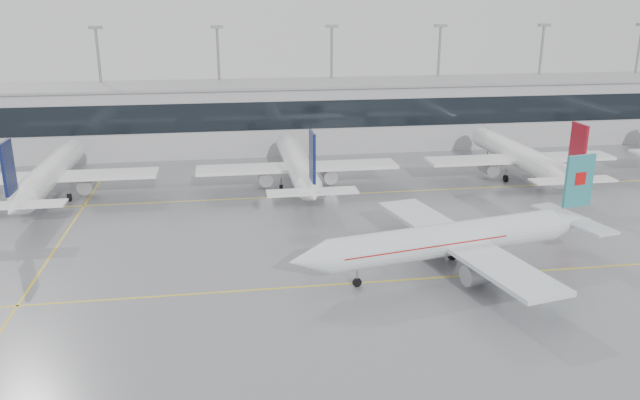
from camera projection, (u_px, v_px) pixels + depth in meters
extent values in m
plane|color=gray|center=(339.00, 284.00, 61.55)|extent=(320.00, 320.00, 0.00)
cube|color=yellow|center=(339.00, 284.00, 61.55)|extent=(120.00, 0.25, 0.01)
cube|color=yellow|center=(301.00, 196.00, 89.82)|extent=(120.00, 0.25, 0.01)
cube|color=yellow|center=(57.00, 246.00, 71.30)|extent=(0.25, 60.00, 0.01)
cube|color=#A7A7AB|center=(280.00, 117.00, 118.17)|extent=(180.00, 15.00, 12.00)
cube|color=black|center=(283.00, 116.00, 110.60)|extent=(180.00, 0.20, 5.00)
cube|color=gray|center=(279.00, 84.00, 116.30)|extent=(182.00, 16.00, 0.40)
cylinder|color=gray|center=(102.00, 90.00, 117.49)|extent=(0.50, 0.50, 22.00)
cube|color=gray|center=(95.00, 27.00, 114.09)|extent=(2.40, 1.00, 0.60)
cylinder|color=gray|center=(220.00, 87.00, 120.71)|extent=(0.50, 0.50, 22.00)
cube|color=gray|center=(217.00, 27.00, 117.31)|extent=(2.40, 1.00, 0.60)
cylinder|color=gray|center=(331.00, 85.00, 123.93)|extent=(0.50, 0.50, 22.00)
cube|color=gray|center=(332.00, 26.00, 120.53)|extent=(2.40, 1.00, 0.60)
cylinder|color=gray|center=(438.00, 83.00, 127.15)|extent=(0.50, 0.50, 22.00)
cube|color=gray|center=(441.00, 26.00, 123.75)|extent=(2.40, 1.00, 0.60)
cylinder|color=gray|center=(538.00, 81.00, 130.37)|extent=(0.50, 0.50, 22.00)
cube|color=gray|center=(544.00, 25.00, 126.97)|extent=(2.40, 1.00, 0.60)
cylinder|color=gray|center=(634.00, 79.00, 133.59)|extent=(0.50, 0.50, 22.00)
cylinder|color=silver|center=(447.00, 240.00, 63.31)|extent=(25.99, 8.56, 3.39)
cone|color=silver|center=(309.00, 260.00, 58.31)|extent=(4.60, 4.13, 3.39)
cone|color=silver|center=(571.00, 221.00, 68.57)|extent=(6.17, 4.46, 3.39)
cube|color=silver|center=(459.00, 241.00, 63.93)|extent=(10.58, 28.43, 0.45)
cube|color=silver|center=(573.00, 219.00, 68.54)|extent=(4.93, 11.11, 0.25)
cube|color=teal|center=(579.00, 181.00, 67.32)|extent=(3.60, 1.07, 5.78)
cylinder|color=gray|center=(481.00, 274.00, 59.93)|extent=(3.95, 2.79, 2.10)
cylinder|color=gray|center=(431.00, 240.00, 68.50)|extent=(3.95, 2.79, 2.10)
cylinder|color=gray|center=(357.00, 276.00, 60.72)|extent=(0.20, 0.20, 1.44)
cylinder|color=black|center=(357.00, 282.00, 60.93)|extent=(0.94, 0.48, 0.90)
cylinder|color=gray|center=(481.00, 267.00, 62.52)|extent=(0.24, 0.24, 1.44)
cylinder|color=black|center=(480.00, 273.00, 62.74)|extent=(1.17, 0.66, 1.10)
cylinder|color=gray|center=(453.00, 248.00, 67.16)|extent=(0.24, 0.24, 1.44)
cylinder|color=black|center=(453.00, 255.00, 67.38)|extent=(1.17, 0.66, 1.10)
cube|color=#B70F0F|center=(579.00, 178.00, 67.23)|extent=(1.46, 0.72, 1.40)
cube|color=#B70F0F|center=(421.00, 241.00, 62.24)|extent=(18.32, 7.01, 0.12)
cylinder|color=white|center=(51.00, 171.00, 88.27)|extent=(3.59, 27.36, 3.59)
cone|color=white|center=(75.00, 147.00, 103.04)|extent=(3.59, 4.00, 3.59)
cone|color=white|center=(16.00, 207.00, 72.74)|extent=(3.59, 5.60, 3.59)
cube|color=white|center=(49.00, 177.00, 86.97)|extent=(29.64, 5.00, 0.45)
cube|color=white|center=(15.00, 205.00, 72.46)|extent=(11.40, 2.80, 0.25)
cube|color=#0D1642|center=(8.00, 168.00, 70.90)|extent=(0.35, 3.60, 6.12)
cylinder|color=gray|center=(15.00, 188.00, 87.19)|extent=(2.10, 3.60, 2.10)
cylinder|color=gray|center=(87.00, 185.00, 88.60)|extent=(2.10, 3.60, 2.10)
cylinder|color=gray|center=(70.00, 170.00, 99.11)|extent=(0.20, 0.20, 1.56)
cylinder|color=black|center=(71.00, 175.00, 99.34)|extent=(0.30, 0.90, 0.90)
cylinder|color=gray|center=(29.00, 194.00, 86.28)|extent=(0.24, 0.24, 1.56)
cylinder|color=black|center=(30.00, 199.00, 86.51)|extent=(0.45, 1.10, 1.10)
cylinder|color=gray|center=(69.00, 192.00, 87.04)|extent=(0.24, 0.24, 1.56)
cylinder|color=black|center=(69.00, 197.00, 87.27)|extent=(0.45, 1.10, 1.10)
cylinder|color=white|center=(296.00, 162.00, 93.39)|extent=(3.59, 27.36, 3.59)
cone|color=white|center=(286.00, 140.00, 108.17)|extent=(3.59, 4.00, 3.59)
cone|color=white|center=(312.00, 194.00, 77.86)|extent=(3.59, 5.60, 3.59)
cube|color=white|center=(298.00, 167.00, 92.10)|extent=(29.64, 5.00, 0.45)
cube|color=white|center=(312.00, 192.00, 77.58)|extent=(11.40, 2.80, 0.25)
cube|color=#0D1642|center=(312.00, 157.00, 76.02)|extent=(0.35, 3.60, 6.12)
cylinder|color=gray|center=(265.00, 177.00, 92.32)|extent=(2.10, 3.60, 2.10)
cylinder|color=gray|center=(329.00, 175.00, 93.72)|extent=(2.10, 3.60, 2.10)
cylinder|color=gray|center=(289.00, 162.00, 104.23)|extent=(0.20, 0.20, 1.56)
cylinder|color=black|center=(289.00, 166.00, 104.46)|extent=(0.30, 0.90, 0.90)
cylinder|color=gray|center=(281.00, 183.00, 91.40)|extent=(0.24, 0.24, 1.56)
cylinder|color=black|center=(281.00, 188.00, 91.63)|extent=(0.45, 1.10, 1.10)
cylinder|color=gray|center=(316.00, 182.00, 92.16)|extent=(0.24, 0.24, 1.56)
cylinder|color=black|center=(316.00, 187.00, 92.39)|extent=(0.45, 1.10, 1.10)
cylinder|color=white|center=(516.00, 154.00, 98.51)|extent=(3.59, 27.36, 3.59)
cone|color=white|center=(477.00, 134.00, 113.29)|extent=(3.59, 4.00, 3.59)
cone|color=white|center=(572.00, 182.00, 82.99)|extent=(3.59, 5.60, 3.59)
cube|color=white|center=(520.00, 158.00, 97.22)|extent=(29.64, 5.00, 0.45)
cube|color=white|center=(573.00, 180.00, 82.71)|extent=(11.40, 2.80, 0.25)
cube|color=maroon|center=(578.00, 147.00, 81.15)|extent=(0.35, 3.60, 6.12)
cylinder|color=gray|center=(489.00, 168.00, 97.44)|extent=(2.10, 3.60, 2.10)
cylinder|color=gray|center=(546.00, 166.00, 98.85)|extent=(2.10, 3.60, 2.10)
cylinder|color=gray|center=(487.00, 154.00, 109.35)|extent=(0.20, 0.20, 1.56)
cylinder|color=black|center=(487.00, 159.00, 109.59)|extent=(0.30, 0.90, 0.90)
cylinder|color=gray|center=(506.00, 174.00, 96.52)|extent=(0.24, 0.24, 1.56)
cylinder|color=black|center=(506.00, 178.00, 96.76)|extent=(0.45, 1.10, 1.10)
cylinder|color=gray|center=(538.00, 172.00, 97.28)|extent=(0.24, 0.24, 1.56)
cylinder|color=black|center=(537.00, 177.00, 97.52)|extent=(0.45, 1.10, 1.10)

